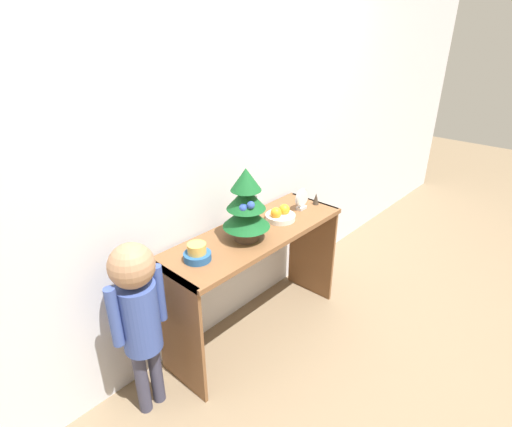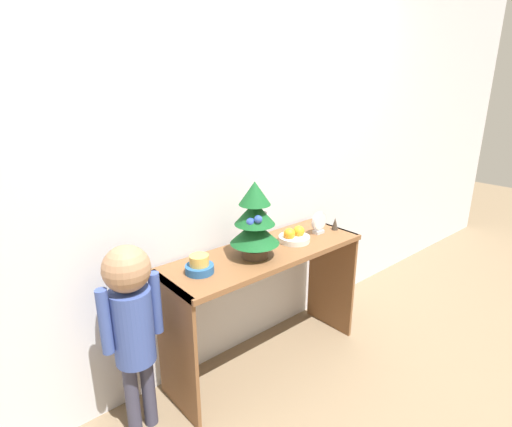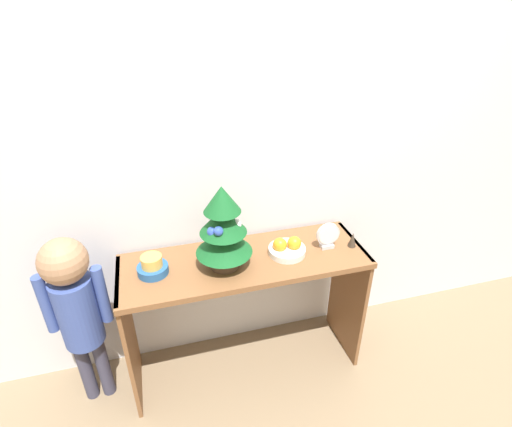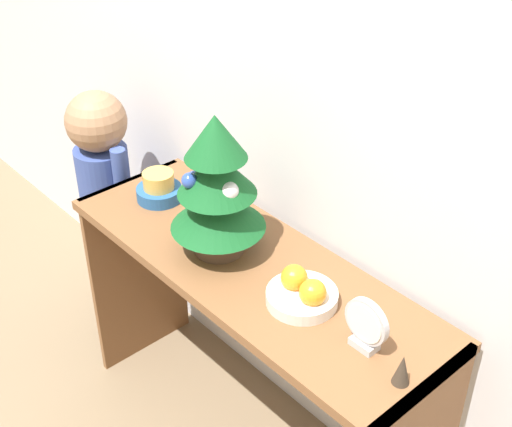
{
  "view_description": "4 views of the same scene",
  "coord_description": "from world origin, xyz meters",
  "px_view_note": "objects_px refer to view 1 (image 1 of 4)",
  "views": [
    {
      "loc": [
        -1.56,
        -1.21,
        1.87
      ],
      "look_at": [
        -0.02,
        0.19,
        0.88
      ],
      "focal_mm": 28.0,
      "sensor_mm": 36.0,
      "label": 1
    },
    {
      "loc": [
        -1.41,
        -1.36,
        1.67
      ],
      "look_at": [
        -0.08,
        0.21,
        0.99
      ],
      "focal_mm": 28.0,
      "sensor_mm": 36.0,
      "label": 2
    },
    {
      "loc": [
        -0.38,
        -1.36,
        1.94
      ],
      "look_at": [
        0.07,
        0.25,
        0.98
      ],
      "focal_mm": 28.0,
      "sensor_mm": 36.0,
      "label": 3
    },
    {
      "loc": [
        1.2,
        -0.84,
        1.98
      ],
      "look_at": [
        0.05,
        0.19,
        0.96
      ],
      "focal_mm": 50.0,
      "sensor_mm": 36.0,
      "label": 4
    }
  ],
  "objects_px": {
    "fruit_bowl": "(280,215)",
    "desk_clock": "(302,199)",
    "mini_tree": "(246,205)",
    "child_figure": "(138,308)",
    "singing_bowl": "(197,253)",
    "figurine": "(316,199)"
  },
  "relations": [
    {
      "from": "singing_bowl",
      "to": "figurine",
      "type": "height_order",
      "value": "singing_bowl"
    },
    {
      "from": "mini_tree",
      "to": "singing_bowl",
      "type": "xyz_separation_m",
      "value": [
        -0.34,
        0.03,
        -0.17
      ]
    },
    {
      "from": "singing_bowl",
      "to": "desk_clock",
      "type": "distance_m",
      "value": 0.88
    },
    {
      "from": "fruit_bowl",
      "to": "singing_bowl",
      "type": "xyz_separation_m",
      "value": [
        -0.66,
        0.02,
        0.01
      ]
    },
    {
      "from": "singing_bowl",
      "to": "child_figure",
      "type": "height_order",
      "value": "child_figure"
    },
    {
      "from": "mini_tree",
      "to": "singing_bowl",
      "type": "relative_size",
      "value": 2.93
    },
    {
      "from": "fruit_bowl",
      "to": "desk_clock",
      "type": "relative_size",
      "value": 1.32
    },
    {
      "from": "desk_clock",
      "to": "child_figure",
      "type": "xyz_separation_m",
      "value": [
        -1.25,
        0.03,
        -0.17
      ]
    },
    {
      "from": "fruit_bowl",
      "to": "mini_tree",
      "type": "bearing_deg",
      "value": -177.36
    },
    {
      "from": "figurine",
      "to": "child_figure",
      "type": "height_order",
      "value": "child_figure"
    },
    {
      "from": "fruit_bowl",
      "to": "singing_bowl",
      "type": "bearing_deg",
      "value": 178.47
    },
    {
      "from": "singing_bowl",
      "to": "child_figure",
      "type": "relative_size",
      "value": 0.15
    },
    {
      "from": "mini_tree",
      "to": "figurine",
      "type": "xyz_separation_m",
      "value": [
        0.67,
        -0.02,
        -0.17
      ]
    },
    {
      "from": "mini_tree",
      "to": "fruit_bowl",
      "type": "xyz_separation_m",
      "value": [
        0.32,
        0.01,
        -0.18
      ]
    },
    {
      "from": "child_figure",
      "to": "singing_bowl",
      "type": "bearing_deg",
      "value": -1.11
    },
    {
      "from": "desk_clock",
      "to": "child_figure",
      "type": "height_order",
      "value": "child_figure"
    },
    {
      "from": "singing_bowl",
      "to": "mini_tree",
      "type": "bearing_deg",
      "value": -5.49
    },
    {
      "from": "figurine",
      "to": "child_figure",
      "type": "bearing_deg",
      "value": 177.73
    },
    {
      "from": "mini_tree",
      "to": "child_figure",
      "type": "xyz_separation_m",
      "value": [
        -0.71,
        0.04,
        -0.31
      ]
    },
    {
      "from": "mini_tree",
      "to": "child_figure",
      "type": "bearing_deg",
      "value": 176.79
    },
    {
      "from": "mini_tree",
      "to": "child_figure",
      "type": "height_order",
      "value": "mini_tree"
    },
    {
      "from": "fruit_bowl",
      "to": "desk_clock",
      "type": "bearing_deg",
      "value": -1.68
    }
  ]
}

